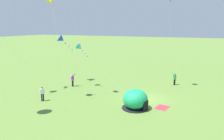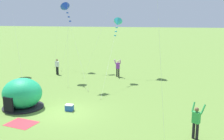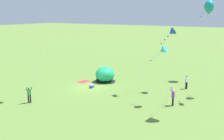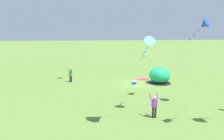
{
  "view_description": "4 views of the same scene",
  "coord_description": "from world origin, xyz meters",
  "px_view_note": "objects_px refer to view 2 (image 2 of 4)",
  "views": [
    {
      "loc": [
        -24.21,
        -6.53,
        8.58
      ],
      "look_at": [
        1.31,
        5.07,
        2.92
      ],
      "focal_mm": 35.0,
      "sensor_mm": 36.0,
      "label": 1
    },
    {
      "loc": [
        6.72,
        -15.32,
        6.23
      ],
      "look_at": [
        2.47,
        3.18,
        2.38
      ],
      "focal_mm": 42.0,
      "sensor_mm": 36.0,
      "label": 2
    },
    {
      "loc": [
        26.3,
        18.83,
        9.39
      ],
      "look_at": [
        0.85,
        3.83,
        2.84
      ],
      "focal_mm": 42.0,
      "sensor_mm": 36.0,
      "label": 3
    },
    {
      "loc": [
        6.68,
        26.55,
        6.48
      ],
      "look_at": [
        3.55,
        4.63,
        2.64
      ],
      "focal_mm": 35.0,
      "sensor_mm": 36.0,
      "label": 4
    }
  ],
  "objects_px": {
    "person_flying_kite": "(118,67)",
    "person_with_toddler": "(57,66)",
    "kite_cyan": "(118,23)",
    "popup_tent": "(22,94)",
    "person_center_field": "(196,121)",
    "kite_blue": "(66,8)",
    "cooler_box": "(69,108)"
  },
  "relations": [
    {
      "from": "person_flying_kite",
      "to": "kite_cyan",
      "type": "bearing_deg",
      "value": -80.63
    },
    {
      "from": "person_with_toddler",
      "to": "kite_blue",
      "type": "relative_size",
      "value": 0.22
    },
    {
      "from": "popup_tent",
      "to": "person_flying_kite",
      "type": "distance_m",
      "value": 11.87
    },
    {
      "from": "popup_tent",
      "to": "cooler_box",
      "type": "bearing_deg",
      "value": 2.4
    },
    {
      "from": "person_center_field",
      "to": "person_with_toddler",
      "type": "bearing_deg",
      "value": 136.55
    },
    {
      "from": "person_center_field",
      "to": "person_with_toddler",
      "type": "relative_size",
      "value": 1.1
    },
    {
      "from": "person_center_field",
      "to": "popup_tent",
      "type": "bearing_deg",
      "value": 168.56
    },
    {
      "from": "person_flying_kite",
      "to": "person_with_toddler",
      "type": "xyz_separation_m",
      "value": [
        -6.73,
        -0.42,
        -0.03
      ]
    },
    {
      "from": "person_center_field",
      "to": "person_with_toddler",
      "type": "xyz_separation_m",
      "value": [
        -13.59,
        12.87,
        -0.03
      ]
    },
    {
      "from": "person_with_toddler",
      "to": "cooler_box",
      "type": "bearing_deg",
      "value": -61.66
    },
    {
      "from": "person_center_field",
      "to": "person_flying_kite",
      "type": "xyz_separation_m",
      "value": [
        -6.86,
        13.29,
        0.0
      ]
    },
    {
      "from": "person_center_field",
      "to": "kite_cyan",
      "type": "height_order",
      "value": "kite_cyan"
    },
    {
      "from": "cooler_box",
      "to": "kite_cyan",
      "type": "height_order",
      "value": "kite_cyan"
    },
    {
      "from": "person_flying_kite",
      "to": "kite_cyan",
      "type": "height_order",
      "value": "kite_cyan"
    },
    {
      "from": "kite_cyan",
      "to": "person_center_field",
      "type": "bearing_deg",
      "value": -61.09
    },
    {
      "from": "person_center_field",
      "to": "kite_cyan",
      "type": "relative_size",
      "value": 0.26
    },
    {
      "from": "cooler_box",
      "to": "person_flying_kite",
      "type": "distance_m",
      "value": 10.93
    },
    {
      "from": "popup_tent",
      "to": "kite_cyan",
      "type": "distance_m",
      "value": 11.78
    },
    {
      "from": "cooler_box",
      "to": "kite_cyan",
      "type": "bearing_deg",
      "value": 82.25
    },
    {
      "from": "person_flying_kite",
      "to": "kite_blue",
      "type": "distance_m",
      "value": 8.01
    },
    {
      "from": "popup_tent",
      "to": "kite_blue",
      "type": "relative_size",
      "value": 0.37
    },
    {
      "from": "person_flying_kite",
      "to": "person_with_toddler",
      "type": "distance_m",
      "value": 6.74
    },
    {
      "from": "popup_tent",
      "to": "kite_blue",
      "type": "height_order",
      "value": "kite_blue"
    },
    {
      "from": "person_flying_kite",
      "to": "kite_cyan",
      "type": "relative_size",
      "value": 0.26
    },
    {
      "from": "cooler_box",
      "to": "person_with_toddler",
      "type": "height_order",
      "value": "person_with_toddler"
    },
    {
      "from": "person_center_field",
      "to": "kite_blue",
      "type": "height_order",
      "value": "kite_blue"
    },
    {
      "from": "popup_tent",
      "to": "person_center_field",
      "type": "xyz_separation_m",
      "value": [
        11.36,
        -2.3,
        0.0
      ]
    },
    {
      "from": "popup_tent",
      "to": "kite_blue",
      "type": "distance_m",
      "value": 10.84
    },
    {
      "from": "kite_blue",
      "to": "cooler_box",
      "type": "bearing_deg",
      "value": -67.28
    },
    {
      "from": "person_flying_kite",
      "to": "kite_blue",
      "type": "relative_size",
      "value": 0.25
    },
    {
      "from": "kite_cyan",
      "to": "person_with_toddler",
      "type": "bearing_deg",
      "value": 173.25
    },
    {
      "from": "popup_tent",
      "to": "person_with_toddler",
      "type": "bearing_deg",
      "value": 101.91
    }
  ]
}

